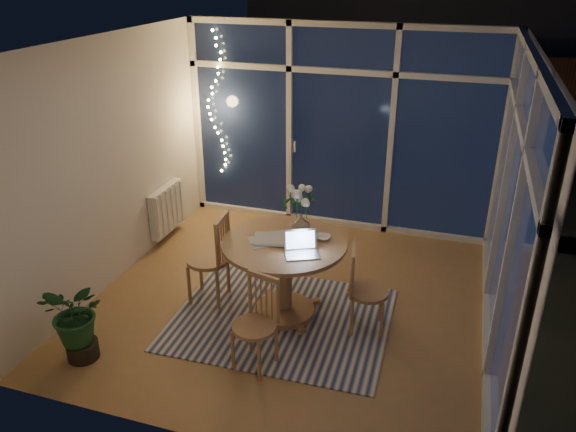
# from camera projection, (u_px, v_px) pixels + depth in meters

# --- Properties ---
(floor) EXTENTS (4.00, 4.00, 0.00)m
(floor) POSITION_uv_depth(u_px,v_px,m) (293.00, 299.00, 5.89)
(floor) COLOR olive
(floor) RESTS_ON ground
(ceiling) EXTENTS (4.00, 4.00, 0.00)m
(ceiling) POSITION_uv_depth(u_px,v_px,m) (294.00, 43.00, 4.81)
(ceiling) COLOR white
(ceiling) RESTS_ON wall_back
(wall_back) EXTENTS (4.00, 0.04, 2.60)m
(wall_back) POSITION_uv_depth(u_px,v_px,m) (340.00, 129.00, 7.08)
(wall_back) COLOR silver
(wall_back) RESTS_ON floor
(wall_front) EXTENTS (4.00, 0.04, 2.60)m
(wall_front) POSITION_uv_depth(u_px,v_px,m) (201.00, 292.00, 3.62)
(wall_front) COLOR silver
(wall_front) RESTS_ON floor
(wall_left) EXTENTS (0.04, 4.00, 2.60)m
(wall_left) POSITION_uv_depth(u_px,v_px,m) (112.00, 163.00, 5.90)
(wall_left) COLOR silver
(wall_left) RESTS_ON floor
(wall_right) EXTENTS (0.04, 4.00, 2.60)m
(wall_right) POSITION_uv_depth(u_px,v_px,m) (516.00, 210.00, 4.79)
(wall_right) COLOR silver
(wall_right) RESTS_ON floor
(window_wall_back) EXTENTS (4.00, 0.10, 2.60)m
(window_wall_back) POSITION_uv_depth(u_px,v_px,m) (340.00, 130.00, 7.04)
(window_wall_back) COLOR silver
(window_wall_back) RESTS_ON floor
(window_wall_right) EXTENTS (0.10, 4.00, 2.60)m
(window_wall_right) POSITION_uv_depth(u_px,v_px,m) (511.00, 210.00, 4.81)
(window_wall_right) COLOR silver
(window_wall_right) RESTS_ON floor
(radiator) EXTENTS (0.10, 0.70, 0.58)m
(radiator) POSITION_uv_depth(u_px,v_px,m) (167.00, 209.00, 7.04)
(radiator) COLOR silver
(radiator) RESTS_ON wall_left
(fairy_lights) EXTENTS (0.24, 0.10, 1.85)m
(fairy_lights) POSITION_uv_depth(u_px,v_px,m) (216.00, 104.00, 7.34)
(fairy_lights) COLOR #FDD065
(fairy_lights) RESTS_ON window_wall_back
(garden_patio) EXTENTS (12.00, 6.00, 0.10)m
(garden_patio) POSITION_uv_depth(u_px,v_px,m) (402.00, 161.00, 10.10)
(garden_patio) COLOR black
(garden_patio) RESTS_ON ground
(garden_fence) EXTENTS (11.00, 0.08, 1.80)m
(garden_fence) POSITION_uv_depth(u_px,v_px,m) (382.00, 100.00, 10.27)
(garden_fence) COLOR #3C1D15
(garden_fence) RESTS_ON ground
(neighbour_roof) EXTENTS (7.00, 3.00, 2.20)m
(neighbour_roof) POSITION_uv_depth(u_px,v_px,m) (422.00, 12.00, 12.24)
(neighbour_roof) COLOR #373A42
(neighbour_roof) RESTS_ON ground
(garden_shrubs) EXTENTS (0.90, 0.90, 0.90)m
(garden_shrubs) POSITION_uv_depth(u_px,v_px,m) (309.00, 154.00, 8.87)
(garden_shrubs) COLOR black
(garden_shrubs) RESTS_ON ground
(rug) EXTENTS (2.14, 1.73, 0.01)m
(rug) POSITION_uv_depth(u_px,v_px,m) (281.00, 319.00, 5.57)
(rug) COLOR beige
(rug) RESTS_ON floor
(dining_table) EXTENTS (1.22, 1.22, 0.82)m
(dining_table) POSITION_uv_depth(u_px,v_px,m) (284.00, 279.00, 5.49)
(dining_table) COLOR #9A6645
(dining_table) RESTS_ON floor
(chair_left) EXTENTS (0.49, 0.49, 0.98)m
(chair_left) POSITION_uv_depth(u_px,v_px,m) (207.00, 258.00, 5.70)
(chair_left) COLOR #9A6645
(chair_left) RESTS_ON floor
(chair_right) EXTENTS (0.47, 0.47, 0.88)m
(chair_right) POSITION_uv_depth(u_px,v_px,m) (368.00, 290.00, 5.25)
(chair_right) COLOR #9A6645
(chair_right) RESTS_ON floor
(chair_front) EXTENTS (0.48, 0.48, 0.86)m
(chair_front) POSITION_uv_depth(u_px,v_px,m) (254.00, 325.00, 4.76)
(chair_front) COLOR #9A6645
(chair_front) RESTS_ON floor
(laptop) EXTENTS (0.39, 0.37, 0.22)m
(laptop) POSITION_uv_depth(u_px,v_px,m) (302.00, 244.00, 5.03)
(laptop) COLOR silver
(laptop) RESTS_ON dining_table
(flower_vase) EXTENTS (0.21, 0.21, 0.21)m
(flower_vase) POSITION_uv_depth(u_px,v_px,m) (301.00, 223.00, 5.46)
(flower_vase) COLOR silver
(flower_vase) RESTS_ON dining_table
(bowl) EXTENTS (0.16, 0.16, 0.04)m
(bowl) POSITION_uv_depth(u_px,v_px,m) (323.00, 237.00, 5.36)
(bowl) COLOR white
(bowl) RESTS_ON dining_table
(newspapers) EXTENTS (0.42, 0.38, 0.02)m
(newspapers) POSITION_uv_depth(u_px,v_px,m) (270.00, 238.00, 5.35)
(newspapers) COLOR white
(newspapers) RESTS_ON dining_table
(phone) EXTENTS (0.11, 0.08, 0.01)m
(phone) POSITION_uv_depth(u_px,v_px,m) (291.00, 244.00, 5.26)
(phone) COLOR black
(phone) RESTS_ON dining_table
(potted_plant) EXTENTS (0.66, 0.61, 0.76)m
(potted_plant) POSITION_uv_depth(u_px,v_px,m) (78.00, 322.00, 4.88)
(potted_plant) COLOR #1A4923
(potted_plant) RESTS_ON floor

